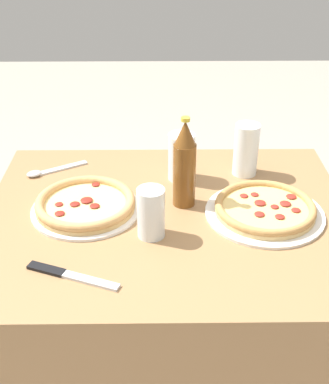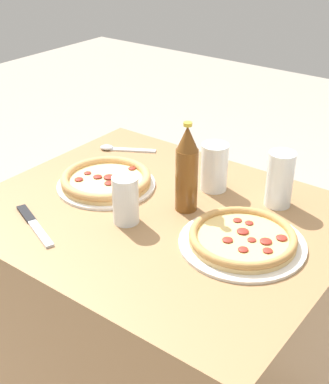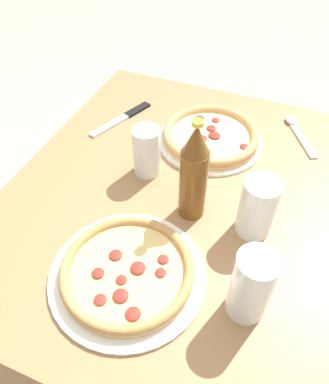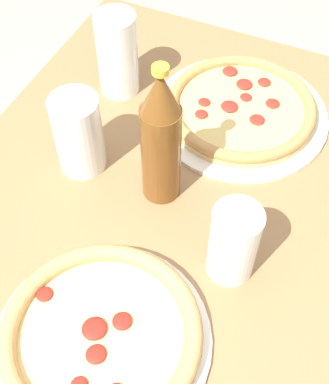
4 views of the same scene
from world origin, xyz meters
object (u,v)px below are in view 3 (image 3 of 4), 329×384
object	(u,v)px
pizza_salami	(129,272)
glass_cola	(257,209)
knife	(124,118)
glass_red_wine	(147,152)
beer_bottle	(194,173)
pizza_margherita	(211,136)
glass_water	(251,288)
spoon	(296,129)

from	to	relation	value
pizza_salami	glass_cola	distance (m)	0.30
pizza_salami	knife	size ratio (longest dim) A/B	1.44
glass_red_wine	beer_bottle	bearing A→B (deg)	59.56
glass_red_wine	knife	bearing A→B (deg)	-139.17
pizza_margherita	glass_red_wine	bearing A→B (deg)	-32.96
glass_water	knife	distance (m)	0.68
glass_red_wine	glass_water	size ratio (longest dim) A/B	0.83
glass_water	beer_bottle	world-z (taller)	beer_bottle
glass_cola	knife	size ratio (longest dim) A/B	0.64
pizza_margherita	knife	world-z (taller)	pizza_margherita
glass_red_wine	glass_water	world-z (taller)	glass_water
pizza_salami	knife	xyz separation A→B (m)	(-0.49, -0.26, -0.01)
pizza_salami	glass_water	size ratio (longest dim) A/B	2.00
pizza_salami	spoon	world-z (taller)	pizza_salami
spoon	beer_bottle	bearing A→B (deg)	-23.93
glass_red_wine	glass_water	xyz separation A→B (m)	(0.28, 0.33, 0.01)
knife	pizza_margherita	bearing A→B (deg)	88.39
glass_cola	pizza_salami	bearing A→B (deg)	-42.99
spoon	pizza_margherita	bearing A→B (deg)	-56.47
pizza_salami	spoon	distance (m)	0.67
pizza_margherita	glass_cola	world-z (taller)	glass_cola
beer_bottle	spoon	world-z (taller)	beer_bottle
pizza_salami	beer_bottle	xyz separation A→B (m)	(-0.21, 0.06, 0.10)
pizza_margherita	glass_water	xyz separation A→B (m)	(0.46, 0.21, 0.05)
pizza_margherita	knife	xyz separation A→B (m)	(-0.01, -0.28, -0.02)
pizza_margherita	knife	distance (m)	0.28
pizza_margherita	beer_bottle	world-z (taller)	beer_bottle
glass_cola	glass_red_wine	bearing A→B (deg)	-106.37
beer_bottle	spoon	xyz separation A→B (m)	(-0.41, 0.18, -0.12)
knife	spoon	distance (m)	0.51
glass_cola	beer_bottle	distance (m)	0.16
pizza_margherita	spoon	bearing A→B (deg)	123.53
glass_cola	spoon	bearing A→B (deg)	174.72
beer_bottle	spoon	bearing A→B (deg)	156.07
glass_water	glass_red_wine	bearing A→B (deg)	-130.82
pizza_salami	glass_red_wine	xyz separation A→B (m)	(-0.30, -0.09, 0.05)
glass_water	glass_cola	world-z (taller)	glass_water
beer_bottle	knife	bearing A→B (deg)	-131.41
glass_water	beer_bottle	distance (m)	0.26
beer_bottle	glass_cola	bearing A→B (deg)	90.71
spoon	glass_cola	bearing A→B (deg)	-5.28
pizza_salami	spoon	xyz separation A→B (m)	(-0.63, 0.24, -0.01)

